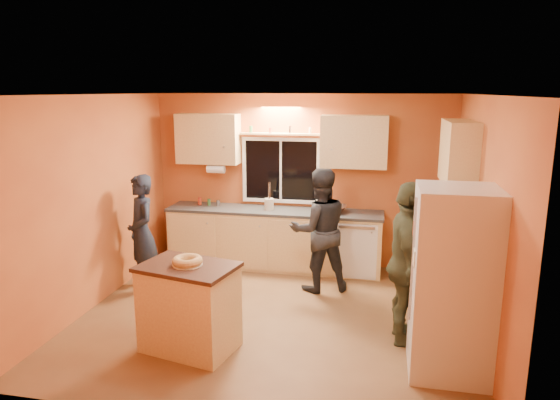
% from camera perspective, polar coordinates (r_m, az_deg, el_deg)
% --- Properties ---
extents(ground, '(4.50, 4.50, 0.00)m').
position_cam_1_polar(ground, '(6.12, -0.84, -13.19)').
color(ground, brown).
rests_on(ground, ground).
extents(room_shell, '(4.54, 4.04, 2.61)m').
position_cam_1_polar(room_shell, '(5.99, 1.07, 2.54)').
color(room_shell, '#C66D32').
rests_on(room_shell, ground).
extents(back_counter, '(4.23, 0.62, 0.90)m').
position_cam_1_polar(back_counter, '(7.51, 2.03, -4.56)').
color(back_counter, tan).
rests_on(back_counter, ground).
extents(right_counter, '(0.62, 1.84, 0.90)m').
position_cam_1_polar(right_counter, '(6.33, 17.89, -8.49)').
color(right_counter, tan).
rests_on(right_counter, ground).
extents(refrigerator, '(0.72, 0.70, 1.80)m').
position_cam_1_polar(refrigerator, '(4.96, 19.11, -8.91)').
color(refrigerator, silver).
rests_on(refrigerator, ground).
extents(island, '(1.07, 0.84, 0.92)m').
position_cam_1_polar(island, '(5.33, -10.33, -11.91)').
color(island, tan).
rests_on(island, ground).
extents(bundt_pastry, '(0.31, 0.31, 0.09)m').
position_cam_1_polar(bundt_pastry, '(5.15, -10.54, -6.86)').
color(bundt_pastry, '#B08448').
rests_on(bundt_pastry, island).
extents(person_left, '(0.66, 0.68, 1.57)m').
position_cam_1_polar(person_left, '(6.92, -15.50, -3.64)').
color(person_left, black).
rests_on(person_left, ground).
extents(person_center, '(0.98, 0.89, 1.66)m').
position_cam_1_polar(person_center, '(6.65, 4.52, -3.44)').
color(person_center, black).
rests_on(person_center, ground).
extents(person_right, '(0.48, 1.04, 1.75)m').
position_cam_1_polar(person_right, '(5.41, 14.28, -7.10)').
color(person_right, '#353B25').
rests_on(person_right, ground).
extents(mixing_bowl, '(0.41, 0.41, 0.10)m').
position_cam_1_polar(mixing_bowl, '(7.35, 6.09, -1.00)').
color(mixing_bowl, black).
rests_on(mixing_bowl, back_counter).
extents(utensil_crock, '(0.14, 0.14, 0.17)m').
position_cam_1_polar(utensil_crock, '(7.43, -1.25, -0.49)').
color(utensil_crock, beige).
rests_on(utensil_crock, back_counter).
extents(potted_plant, '(0.31, 0.28, 0.30)m').
position_cam_1_polar(potted_plant, '(5.86, 18.73, -4.07)').
color(potted_plant, gray).
rests_on(potted_plant, right_counter).
extents(red_box, '(0.19, 0.17, 0.07)m').
position_cam_1_polar(red_box, '(6.40, 17.49, -3.66)').
color(red_box, '#B5331B').
rests_on(red_box, right_counter).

